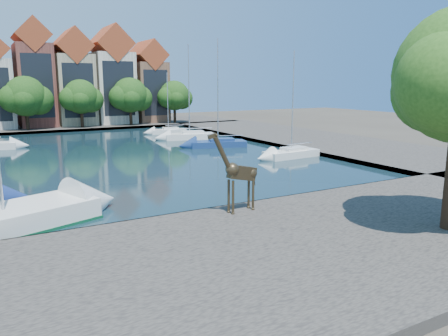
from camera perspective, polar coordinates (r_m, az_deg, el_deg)
The scene contains 18 objects.
ground at distance 25.93m, azimuth 0.40°, elevation -5.87°, with size 160.00×160.00×0.00m, color #38332B.
water_basin at distance 47.78m, azimuth -13.97°, elevation 1.74°, with size 38.00×50.00×0.08m, color black.
near_quay at distance 20.39m, azimuth 10.31°, elevation -10.14°, with size 50.00×14.00×0.50m, color #49463F.
far_quay at distance 78.86m, azimuth -20.21°, elevation 5.14°, with size 60.00×16.00×0.50m, color #49463F.
right_quay at distance 59.30m, azimuth 10.03°, elevation 3.89°, with size 14.00×52.00×0.50m, color #49463F.
townhouse_center at distance 77.98m, azimuth -23.56°, elevation 10.83°, with size 5.44×9.18×16.93m.
townhouse_east_inner at distance 78.84m, azimuth -19.12°, elevation 10.67°, with size 5.94×9.18×15.79m.
townhouse_east_mid at distance 80.27m, azimuth -14.49°, elevation 11.19°, with size 6.43×9.18×16.65m.
townhouse_east_end at distance 82.19m, azimuth -10.00°, elevation 10.67°, with size 5.44×9.18×14.43m.
far_tree_mid_west at distance 72.37m, azimuth -24.41°, elevation 8.36°, with size 7.80×6.00×8.00m.
far_tree_mid_east at distance 73.51m, azimuth -18.13°, elevation 8.70°, with size 7.02×5.40×7.52m.
far_tree_east at distance 75.47m, azimuth -12.10°, elevation 9.14°, with size 7.54×5.80×7.84m.
far_tree_far_east at distance 78.22m, azimuth -6.43°, elevation 9.26°, with size 6.76×5.20×7.36m.
giraffe_statue at distance 23.89m, azimuth 1.88°, elevation -0.63°, with size 3.16×0.75×4.51m.
sailboat_right_a at distance 44.73m, azimuth 8.78°, elevation 2.10°, with size 6.08×2.48×10.51m.
sailboat_right_b at distance 51.46m, azimuth -0.79°, elevation 3.40°, with size 6.88×3.97×12.40m.
sailboat_right_c at distance 58.53m, azimuth -4.51°, elevation 4.37°, with size 6.87×3.74×12.30m.
sailboat_right_d at distance 65.39m, azimuth -7.28°, elevation 4.93°, with size 5.38×2.62×8.85m.
Camera 1 is at (-12.25, -21.56, 7.60)m, focal length 35.00 mm.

